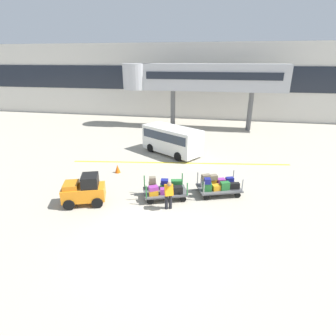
% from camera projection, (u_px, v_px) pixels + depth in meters
% --- Properties ---
extents(ground_plane, '(120.00, 120.00, 0.00)m').
position_uv_depth(ground_plane, '(148.00, 238.00, 11.35)').
color(ground_plane, '#A8A08E').
extents(apron_lead_line, '(15.42, 2.48, 0.01)m').
position_uv_depth(apron_lead_line, '(180.00, 163.00, 19.50)').
color(apron_lead_line, yellow).
rests_on(apron_lead_line, ground_plane).
extents(terminal_building, '(59.09, 2.51, 8.79)m').
position_uv_depth(terminal_building, '(202.00, 81.00, 33.34)').
color(terminal_building, beige).
rests_on(terminal_building, ground_plane).
extents(jet_bridge, '(16.76, 3.00, 6.55)m').
position_uv_depth(jet_bridge, '(196.00, 78.00, 27.63)').
color(jet_bridge, '#B7B7BC').
rests_on(jet_bridge, ground_plane).
extents(baggage_tug, '(2.35, 1.80, 1.58)m').
position_uv_depth(baggage_tug, '(84.00, 190.00, 13.76)').
color(baggage_tug, orange).
rests_on(baggage_tug, ground_plane).
extents(baggage_cart_lead, '(3.07, 2.10, 1.11)m').
position_uv_depth(baggage_cart_lead, '(165.00, 189.00, 14.44)').
color(baggage_cart_lead, '#4C4C4F').
rests_on(baggage_cart_lead, ground_plane).
extents(baggage_cart_middle, '(3.07, 2.10, 1.12)m').
position_uv_depth(baggage_cart_middle, '(217.00, 185.00, 14.84)').
color(baggage_cart_middle, '#4C4C4F').
rests_on(baggage_cart_middle, ground_plane).
extents(baggage_handler, '(0.53, 0.54, 1.56)m').
position_uv_depth(baggage_handler, '(169.00, 194.00, 13.18)').
color(baggage_handler, black).
rests_on(baggage_handler, ground_plane).
extents(shuttle_van, '(5.06, 4.20, 2.10)m').
position_uv_depth(shuttle_van, '(172.00, 138.00, 21.01)').
color(shuttle_van, white).
rests_on(shuttle_van, ground_plane).
extents(safety_cone_near, '(0.36, 0.36, 0.55)m').
position_uv_depth(safety_cone_near, '(118.00, 169.00, 17.76)').
color(safety_cone_near, '#EA590F').
rests_on(safety_cone_near, ground_plane).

